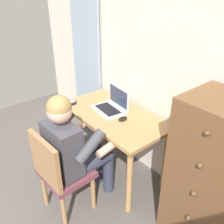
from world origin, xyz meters
TOP-DOWN VIEW (x-y plane):
  - wall_back at (0.00, 2.20)m, footprint 4.80×0.05m
  - curtain_panel at (-1.41, 2.13)m, footprint 0.55×0.03m
  - desk at (-0.50, 1.82)m, footprint 1.16×0.61m
  - dresser at (0.59, 1.90)m, footprint 0.58×0.51m
  - chair at (-0.38, 1.10)m, footprint 0.44×0.42m
  - person_seated at (-0.38, 1.28)m, footprint 0.54×0.60m
  - laptop at (-0.59, 1.88)m, footprint 0.37×0.29m
  - computer_mouse at (-0.35, 1.81)m, footprint 0.06×0.10m
  - desk_clock at (-0.97, 1.62)m, footprint 0.09×0.09m

SIDE VIEW (x-z plane):
  - chair at x=-0.38m, z-range 0.05..0.91m
  - desk at x=-0.50m, z-range 0.26..1.00m
  - dresser at x=0.59m, z-range 0.00..1.27m
  - person_seated at x=-0.38m, z-range 0.07..1.25m
  - desk_clock at x=-0.97m, z-range 0.74..0.77m
  - computer_mouse at x=-0.35m, z-range 0.74..0.77m
  - laptop at x=-0.59m, z-range 0.67..0.91m
  - curtain_panel at x=-1.41m, z-range 0.00..2.30m
  - wall_back at x=0.00m, z-range 0.00..2.50m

